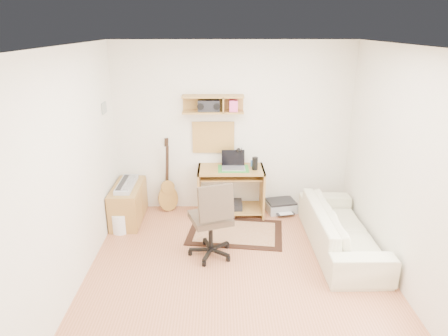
{
  "coord_description": "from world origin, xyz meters",
  "views": [
    {
      "loc": [
        -0.22,
        -3.96,
        2.79
      ],
      "look_at": [
        -0.15,
        1.05,
        1.0
      ],
      "focal_mm": 32.16,
      "sensor_mm": 36.0,
      "label": 1
    }
  ],
  "objects_px": {
    "task_chair": "(210,218)",
    "printer": "(281,206)",
    "cabinet": "(128,203)",
    "desk": "(231,191)",
    "sofa": "(342,222)"
  },
  "relations": [
    {
      "from": "task_chair",
      "to": "printer",
      "type": "xyz_separation_m",
      "value": [
        1.09,
        1.28,
        -0.44
      ]
    },
    {
      "from": "desk",
      "to": "task_chair",
      "type": "relative_size",
      "value": 0.95
    },
    {
      "from": "desk",
      "to": "printer",
      "type": "relative_size",
      "value": 2.24
    },
    {
      "from": "printer",
      "to": "sofa",
      "type": "distance_m",
      "value": 1.31
    },
    {
      "from": "task_chair",
      "to": "sofa",
      "type": "distance_m",
      "value": 1.72
    },
    {
      "from": "printer",
      "to": "cabinet",
      "type": "bearing_deg",
      "value": 175.02
    },
    {
      "from": "cabinet",
      "to": "desk",
      "type": "bearing_deg",
      "value": 7.2
    },
    {
      "from": "printer",
      "to": "sofa",
      "type": "relative_size",
      "value": 0.23
    },
    {
      "from": "task_chair",
      "to": "sofa",
      "type": "height_order",
      "value": "task_chair"
    },
    {
      "from": "desk",
      "to": "printer",
      "type": "xyz_separation_m",
      "value": [
        0.8,
        0.08,
        -0.29
      ]
    },
    {
      "from": "task_chair",
      "to": "cabinet",
      "type": "bearing_deg",
      "value": 122.44
    },
    {
      "from": "desk",
      "to": "cabinet",
      "type": "xyz_separation_m",
      "value": [
        -1.54,
        -0.2,
        -0.1
      ]
    },
    {
      "from": "desk",
      "to": "printer",
      "type": "bearing_deg",
      "value": 5.96
    },
    {
      "from": "desk",
      "to": "cabinet",
      "type": "relative_size",
      "value": 1.11
    },
    {
      "from": "printer",
      "to": "desk",
      "type": "bearing_deg",
      "value": 174.2
    }
  ]
}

